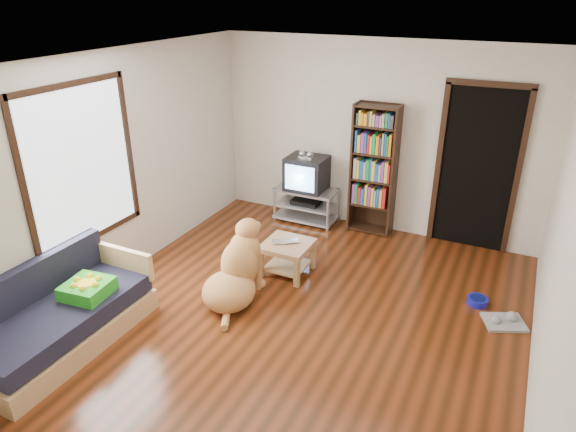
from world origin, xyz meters
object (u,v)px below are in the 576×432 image
at_px(laptop, 286,243).
at_px(crt_tv, 307,172).
at_px(dog, 237,272).
at_px(dog_bowl, 477,301).
at_px(green_cushion, 87,289).
at_px(coffee_table, 287,252).
at_px(sofa, 60,320).
at_px(bookshelf, 374,163).
at_px(tv_stand, 306,203).
at_px(grey_rag, 504,322).

height_order(laptop, crt_tv, crt_tv).
bearing_deg(dog, dog_bowl, 23.20).
bearing_deg(green_cushion, coffee_table, 49.41).
bearing_deg(sofa, coffee_table, 57.14).
distance_m(bookshelf, sofa, 4.26).
bearing_deg(tv_stand, bookshelf, 5.63).
height_order(green_cushion, grey_rag, green_cushion).
height_order(laptop, coffee_table, laptop).
bearing_deg(tv_stand, grey_rag, -26.53).
distance_m(dog_bowl, bookshelf, 2.29).
bearing_deg(coffee_table, tv_stand, 105.49).
xyz_separation_m(bookshelf, dog, (-0.79, -2.32, -0.67)).
distance_m(crt_tv, bookshelf, 0.99).
bearing_deg(grey_rag, crt_tv, 153.12).
relative_size(coffee_table, dog, 0.50).
bearing_deg(grey_rag, laptop, -178.23).
relative_size(dog_bowl, tv_stand, 0.24).
bearing_deg(dog, green_cushion, -131.65).
bearing_deg(sofa, dog, 51.13).
relative_size(green_cushion, crt_tv, 0.71).
relative_size(green_cushion, bookshelf, 0.23).
relative_size(grey_rag, sofa, 0.22).
distance_m(laptop, dog, 0.76).
bearing_deg(coffee_table, dog, -108.96).
xyz_separation_m(sofa, dog, (1.13, 1.40, 0.07)).
xyz_separation_m(green_cushion, grey_rag, (3.73, 1.92, -0.47)).
distance_m(green_cushion, dog_bowl, 4.09).
height_order(crt_tv, bookshelf, bookshelf).
xyz_separation_m(grey_rag, bookshelf, (-1.93, 1.53, 0.99)).
bearing_deg(tv_stand, dog_bowl, -24.72).
bearing_deg(grey_rag, dog, -163.84).
bearing_deg(sofa, tv_stand, 74.98).
height_order(sofa, dog, dog).
xyz_separation_m(tv_stand, bookshelf, (0.95, 0.09, 0.73)).
height_order(green_cushion, laptop, green_cushion).
bearing_deg(sofa, green_cushion, 65.40).
xyz_separation_m(laptop, tv_stand, (-0.41, 1.52, -0.14)).
bearing_deg(laptop, sofa, -157.79).
xyz_separation_m(laptop, coffee_table, (-0.00, 0.03, -0.13)).
relative_size(green_cushion, grey_rag, 1.03).
bearing_deg(sofa, bookshelf, 62.68).
xyz_separation_m(crt_tv, sofa, (-0.97, -3.65, -0.48)).
bearing_deg(green_cushion, bookshelf, 55.83).
bearing_deg(grey_rag, tv_stand, 153.47).
relative_size(bookshelf, coffee_table, 3.27).
height_order(dog_bowl, sofa, sofa).
height_order(crt_tv, sofa, crt_tv).
xyz_separation_m(green_cushion, tv_stand, (0.85, 3.36, -0.22)).
distance_m(crt_tv, dog, 2.29).
xyz_separation_m(laptop, dog, (-0.26, -0.71, -0.08)).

